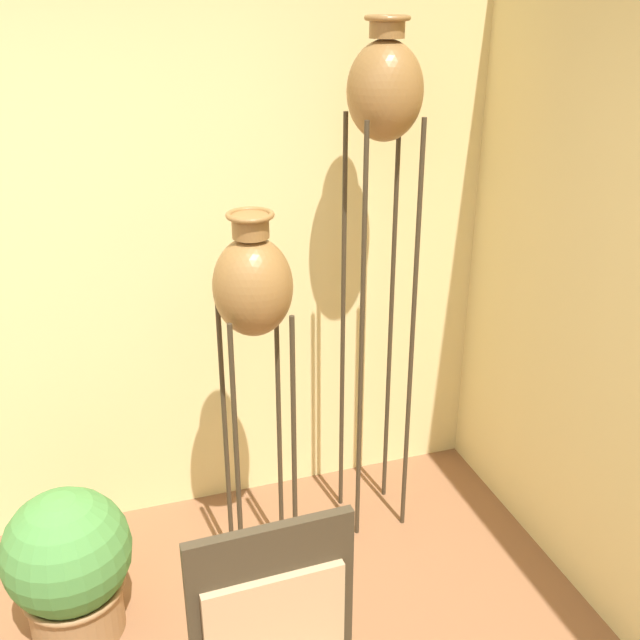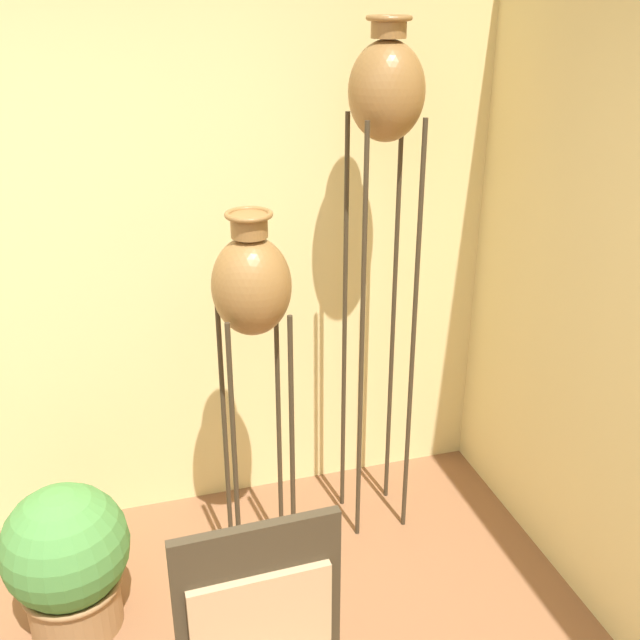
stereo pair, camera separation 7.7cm
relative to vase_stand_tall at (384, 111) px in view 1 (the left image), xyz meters
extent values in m
cube|color=beige|center=(-1.33, 0.40, -0.52)|extent=(7.93, 0.06, 2.70)
cylinder|color=#382D1E|center=(-0.11, -0.11, -0.94)|extent=(0.02, 0.02, 1.86)
cylinder|color=#382D1E|center=(0.11, -0.11, -0.94)|extent=(0.02, 0.02, 1.86)
cylinder|color=#382D1E|center=(-0.11, 0.11, -0.94)|extent=(0.02, 0.02, 1.86)
cylinder|color=#382D1E|center=(0.11, 0.11, -0.94)|extent=(0.02, 0.02, 1.86)
torus|color=#382D1E|center=(0.00, 0.00, -0.01)|extent=(0.24, 0.24, 0.02)
ellipsoid|color=olive|center=(0.00, 0.00, 0.07)|extent=(0.29, 0.29, 0.37)
cylinder|color=olive|center=(0.00, 0.00, 0.29)|extent=(0.13, 0.13, 0.07)
torus|color=olive|center=(0.00, 0.00, 0.33)|extent=(0.17, 0.17, 0.02)
cylinder|color=#382D1E|center=(-0.69, -0.33, -1.26)|extent=(0.02, 0.02, 1.23)
cylinder|color=#382D1E|center=(-0.47, -0.33, -1.26)|extent=(0.02, 0.02, 1.23)
cylinder|color=#382D1E|center=(-0.69, -0.10, -1.26)|extent=(0.02, 0.02, 1.23)
cylinder|color=#382D1E|center=(-0.47, -0.10, -1.26)|extent=(0.02, 0.02, 1.23)
torus|color=#382D1E|center=(-0.58, -0.21, -0.65)|extent=(0.24, 0.24, 0.02)
ellipsoid|color=olive|center=(-0.58, -0.21, -0.56)|extent=(0.29, 0.29, 0.37)
cylinder|color=olive|center=(-0.58, -0.21, -0.34)|extent=(0.13, 0.13, 0.08)
torus|color=olive|center=(-0.58, -0.21, -0.30)|extent=(0.17, 0.17, 0.02)
cube|color=#382D1E|center=(-0.79, -1.25, -1.07)|extent=(0.44, 0.04, 0.57)
cube|color=tan|center=(-0.79, -1.27, -1.13)|extent=(0.38, 0.03, 0.40)
cylinder|color=olive|center=(-1.35, -0.31, -1.77)|extent=(0.35, 0.35, 0.20)
torus|color=olive|center=(-1.35, -0.31, -1.67)|extent=(0.38, 0.38, 0.02)
sphere|color=#47843D|center=(-1.35, -0.31, -1.49)|extent=(0.48, 0.48, 0.48)
camera|label=1|loc=(-1.13, -2.69, 0.42)|focal=42.00mm
camera|label=2|loc=(-1.05, -2.71, 0.42)|focal=42.00mm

